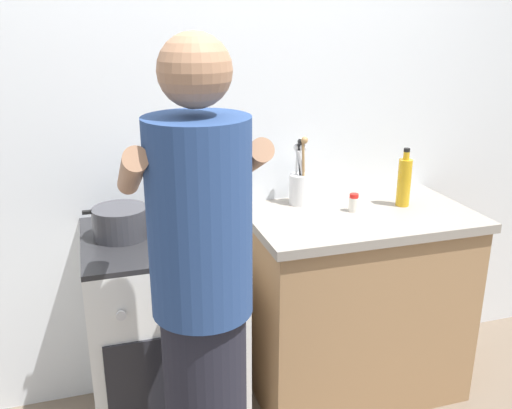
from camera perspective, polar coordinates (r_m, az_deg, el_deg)
name	(u,v)px	position (r m, az deg, el deg)	size (l,w,h in m)	color
back_wall	(263,125)	(2.62, 0.71, 8.08)	(3.20, 0.10, 2.50)	silver
countertop	(356,303)	(2.71, 10.12, -9.80)	(1.00, 0.60, 0.90)	#99724C
stove_range	(164,334)	(2.47, -9.32, -12.84)	(0.60, 0.62, 0.90)	white
pot	(121,222)	(2.27, -13.61, -1.77)	(0.28, 0.22, 0.12)	#38383D
mixing_bowl	(194,221)	(2.24, -6.35, -1.71)	(0.26, 0.26, 0.10)	#B7B7BC
utensil_crock	(300,183)	(2.59, 4.52, 2.16)	(0.10, 0.10, 0.32)	silver
spice_bottle	(354,203)	(2.53, 9.91, 0.17)	(0.04, 0.04, 0.08)	silver
oil_bottle	(404,181)	(2.64, 14.84, 2.28)	(0.06, 0.06, 0.27)	gold
person	(203,320)	(1.74, -5.42, -11.62)	(0.41, 0.50, 1.70)	black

